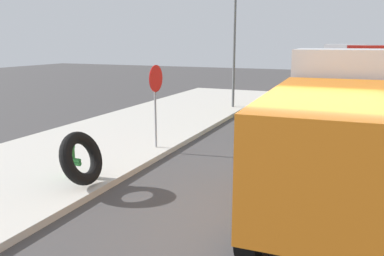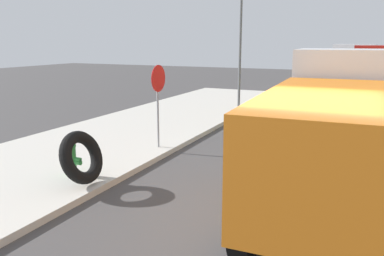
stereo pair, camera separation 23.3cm
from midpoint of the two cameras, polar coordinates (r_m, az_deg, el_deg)
ground_plane at (r=6.64m, az=14.29°, el=-16.34°), size 80.00×80.00×0.00m
fire_hydrant at (r=9.26m, az=-16.63°, el=-4.11°), size 0.23×0.52×0.82m
loose_tire at (r=8.60m, az=-15.24°, el=-4.21°), size 1.19×0.68×1.19m
stop_sign at (r=11.05m, az=-4.42°, el=5.52°), size 0.76×0.08×2.39m
dump_truck_orange at (r=7.86m, az=22.68°, el=0.18°), size 7.10×3.04×3.00m
dump_truck_yellow at (r=17.86m, az=26.81°, el=6.29°), size 7.07×2.97×3.00m
dump_truck_gray at (r=30.13m, az=23.33°, el=8.67°), size 7.11×3.07×3.00m
street_light_pole at (r=18.19m, az=7.52°, el=12.63°), size 0.12×0.12×6.10m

